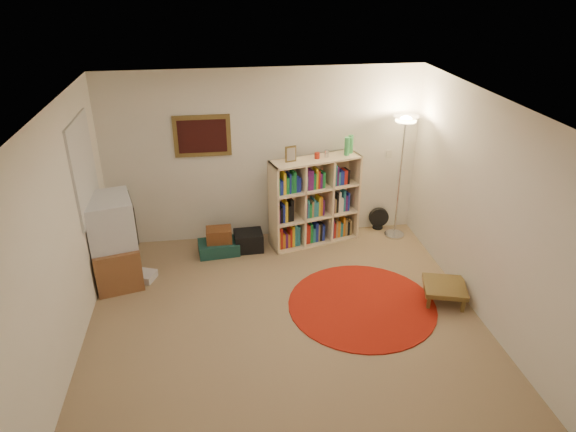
{
  "coord_description": "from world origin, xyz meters",
  "views": [
    {
      "loc": [
        -0.67,
        -4.66,
        3.71
      ],
      "look_at": [
        0.1,
        0.6,
        1.1
      ],
      "focal_mm": 32.0,
      "sensor_mm": 36.0,
      "label": 1
    }
  ],
  "objects_px": {
    "side_table": "(445,287)",
    "floor_fan": "(379,218)",
    "tv_stand": "(113,242)",
    "suitcase": "(219,247)",
    "floor_lamp": "(404,138)",
    "bookshelf": "(313,203)"
  },
  "relations": [
    {
      "from": "floor_lamp",
      "to": "tv_stand",
      "type": "xyz_separation_m",
      "value": [
        -3.97,
        -0.64,
        -0.98
      ]
    },
    {
      "from": "bookshelf",
      "to": "suitcase",
      "type": "relative_size",
      "value": 2.63
    },
    {
      "from": "bookshelf",
      "to": "side_table",
      "type": "distance_m",
      "value": 2.21
    },
    {
      "from": "floor_lamp",
      "to": "side_table",
      "type": "bearing_deg",
      "value": -88.71
    },
    {
      "from": "floor_lamp",
      "to": "suitcase",
      "type": "xyz_separation_m",
      "value": [
        -2.65,
        -0.15,
        -1.45
      ]
    },
    {
      "from": "floor_fan",
      "to": "suitcase",
      "type": "height_order",
      "value": "floor_fan"
    },
    {
      "from": "suitcase",
      "to": "side_table",
      "type": "bearing_deg",
      "value": -35.18
    },
    {
      "from": "side_table",
      "to": "floor_fan",
      "type": "bearing_deg",
      "value": 96.2
    },
    {
      "from": "bookshelf",
      "to": "floor_fan",
      "type": "height_order",
      "value": "bookshelf"
    },
    {
      "from": "floor_lamp",
      "to": "floor_fan",
      "type": "bearing_deg",
      "value": 123.97
    },
    {
      "from": "floor_fan",
      "to": "side_table",
      "type": "distance_m",
      "value": 1.98
    },
    {
      "from": "floor_lamp",
      "to": "side_table",
      "type": "distance_m",
      "value": 2.18
    },
    {
      "from": "bookshelf",
      "to": "side_table",
      "type": "height_order",
      "value": "bookshelf"
    },
    {
      "from": "tv_stand",
      "to": "suitcase",
      "type": "height_order",
      "value": "tv_stand"
    },
    {
      "from": "floor_lamp",
      "to": "tv_stand",
      "type": "relative_size",
      "value": 1.6
    },
    {
      "from": "bookshelf",
      "to": "side_table",
      "type": "xyz_separation_m",
      "value": [
        1.3,
        -1.72,
        -0.44
      ]
    },
    {
      "from": "floor_fan",
      "to": "side_table",
      "type": "xyz_separation_m",
      "value": [
        0.21,
        -1.97,
        0.02
      ]
    },
    {
      "from": "floor_fan",
      "to": "tv_stand",
      "type": "height_order",
      "value": "tv_stand"
    },
    {
      "from": "floor_fan",
      "to": "suitcase",
      "type": "relative_size",
      "value": 0.58
    },
    {
      "from": "floor_fan",
      "to": "tv_stand",
      "type": "bearing_deg",
      "value": -162.19
    },
    {
      "from": "floor_lamp",
      "to": "floor_fan",
      "type": "xyz_separation_m",
      "value": [
        -0.18,
        0.26,
        -1.36
      ]
    },
    {
      "from": "tv_stand",
      "to": "suitcase",
      "type": "xyz_separation_m",
      "value": [
        1.31,
        0.49,
        -0.47
      ]
    }
  ]
}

